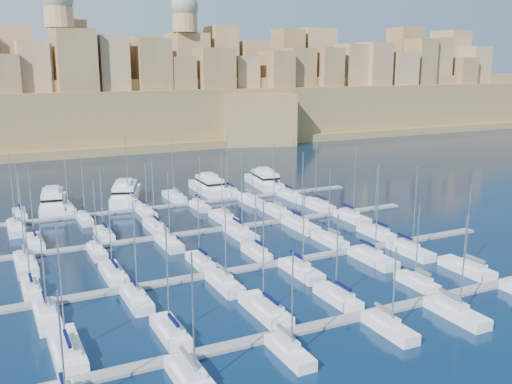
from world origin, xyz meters
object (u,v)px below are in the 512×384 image
sailboat_2 (265,309)px  motor_yacht_c (209,186)px  sailboat_4 (417,282)px  motor_yacht_d (264,180)px  motor_yacht_b (125,193)px  motor_yacht_a (53,201)px  sailboat_0 (67,350)px

sailboat_2 → motor_yacht_c: size_ratio=0.90×
sailboat_2 → sailboat_4: sailboat_2 is taller
motor_yacht_d → sailboat_2: bearing=-116.9°
motor_yacht_b → motor_yacht_a: bearing=-176.7°
motor_yacht_a → motor_yacht_d: 52.88m
motor_yacht_b → motor_yacht_d: size_ratio=1.09×
motor_yacht_a → motor_yacht_d: size_ratio=0.97×
sailboat_2 → motor_yacht_d: 78.52m
motor_yacht_b → motor_yacht_d: same height
motor_yacht_a → motor_yacht_b: bearing=3.3°
sailboat_0 → motor_yacht_c: size_ratio=0.91×
sailboat_2 → motor_yacht_c: 72.34m
sailboat_0 → motor_yacht_a: sailboat_0 is taller
sailboat_4 → motor_yacht_a: size_ratio=0.70×
sailboat_0 → sailboat_4: sailboat_0 is taller
motor_yacht_a → motor_yacht_c: 37.08m
sailboat_4 → motor_yacht_c: sailboat_4 is taller
sailboat_0 → motor_yacht_b: 74.40m
motor_yacht_b → motor_yacht_c: size_ratio=1.18×
motor_yacht_a → motor_yacht_c: bearing=-0.3°
sailboat_0 → sailboat_4: size_ratio=1.24×
motor_yacht_a → motor_yacht_b: (16.36, 0.95, -0.00)m
motor_yacht_a → motor_yacht_c: same height
sailboat_2 → motor_yacht_d: sailboat_2 is taller
motor_yacht_d → motor_yacht_c: bearing=-178.4°
sailboat_2 → motor_yacht_b: bearing=90.8°
sailboat_2 → motor_yacht_a: sailboat_2 is taller
motor_yacht_c → sailboat_0: bearing=-122.5°
sailboat_0 → sailboat_2: (24.54, -0.16, -0.00)m
sailboat_2 → motor_yacht_b: (-1.03, 70.74, 0.96)m
sailboat_0 → motor_yacht_b: size_ratio=0.77×
sailboat_4 → motor_yacht_d: bearing=80.9°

